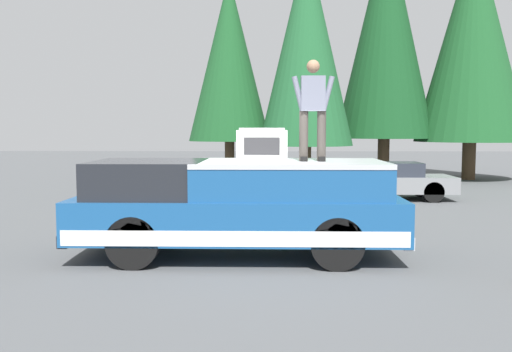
{
  "coord_description": "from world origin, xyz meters",
  "views": [
    {
      "loc": [
        -9.41,
        -0.32,
        2.19
      ],
      "look_at": [
        0.39,
        -0.08,
        1.35
      ],
      "focal_mm": 38.61,
      "sensor_mm": 36.0,
      "label": 1
    }
  ],
  "objects_px": {
    "compressor_unit": "(262,145)",
    "parked_car_grey": "(386,181)",
    "pickup_truck": "(238,206)",
    "parked_car_navy": "(223,178)",
    "person_on_truck_bed": "(313,107)"
  },
  "relations": [
    {
      "from": "compressor_unit",
      "to": "parked_car_grey",
      "type": "height_order",
      "value": "compressor_unit"
    },
    {
      "from": "pickup_truck",
      "to": "parked_car_navy",
      "type": "distance_m",
      "value": 8.84
    },
    {
      "from": "pickup_truck",
      "to": "parked_car_grey",
      "type": "distance_m",
      "value": 8.9
    },
    {
      "from": "parked_car_grey",
      "to": "parked_car_navy",
      "type": "relative_size",
      "value": 1.0
    },
    {
      "from": "person_on_truck_bed",
      "to": "parked_car_grey",
      "type": "height_order",
      "value": "person_on_truck_bed"
    },
    {
      "from": "pickup_truck",
      "to": "parked_car_navy",
      "type": "relative_size",
      "value": 1.35
    },
    {
      "from": "person_on_truck_bed",
      "to": "parked_car_navy",
      "type": "relative_size",
      "value": 0.41
    },
    {
      "from": "person_on_truck_bed",
      "to": "compressor_unit",
      "type": "bearing_deg",
      "value": 86.65
    },
    {
      "from": "compressor_unit",
      "to": "parked_car_navy",
      "type": "xyz_separation_m",
      "value": [
        8.74,
        1.42,
        -1.35
      ]
    },
    {
      "from": "person_on_truck_bed",
      "to": "parked_car_navy",
      "type": "xyz_separation_m",
      "value": [
        8.79,
        2.27,
        -1.97
      ]
    },
    {
      "from": "compressor_unit",
      "to": "parked_car_navy",
      "type": "relative_size",
      "value": 0.2
    },
    {
      "from": "compressor_unit",
      "to": "person_on_truck_bed",
      "type": "xyz_separation_m",
      "value": [
        -0.05,
        -0.85,
        0.62
      ]
    },
    {
      "from": "person_on_truck_bed",
      "to": "parked_car_grey",
      "type": "distance_m",
      "value": 8.62
    },
    {
      "from": "parked_car_grey",
      "to": "parked_car_navy",
      "type": "height_order",
      "value": "same"
    },
    {
      "from": "pickup_truck",
      "to": "person_on_truck_bed",
      "type": "bearing_deg",
      "value": -90.5
    }
  ]
}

